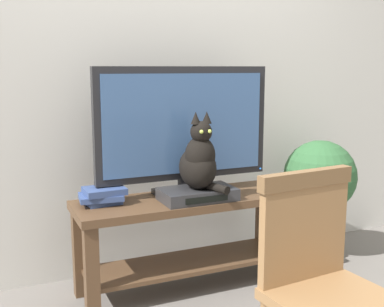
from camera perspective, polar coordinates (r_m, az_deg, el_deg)
The scene contains 8 objects.
back_wall at distance 3.08m, azimuth -4.97°, elevation 12.35°, with size 7.00×0.12×2.80m, color beige.
tv_stand at distance 2.83m, azimuth -0.41°, elevation -8.40°, with size 1.29×0.41×0.55m.
tv at distance 2.76m, azimuth -0.96°, elevation 3.10°, with size 1.03×0.20×0.73m.
media_box at distance 2.71m, azimuth 0.66°, elevation -4.78°, with size 0.41×0.24×0.07m.
cat at distance 2.66m, azimuth 0.83°, elevation -0.85°, with size 0.21×0.32×0.43m.
wooden_chair at distance 1.86m, azimuth 15.05°, elevation -13.85°, with size 0.44×0.45×0.90m.
book_stack at distance 2.67m, azimuth -10.40°, elevation -4.84°, with size 0.25×0.19×0.09m.
potted_plant at distance 3.30m, azimuth 14.69°, elevation -3.28°, with size 0.47×0.47×0.81m.
Camera 1 is at (-1.00, -1.93, 1.28)m, focal length 45.61 mm.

